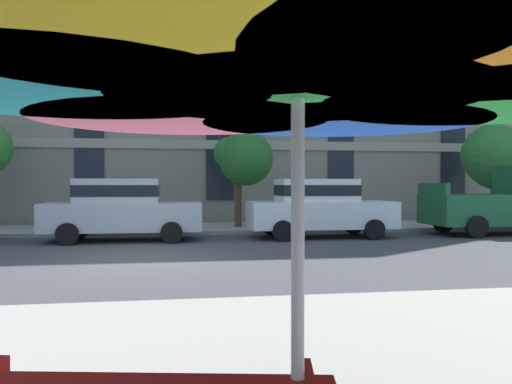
{
  "coord_description": "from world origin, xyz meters",
  "views": [
    {
      "loc": [
        0.8,
        -11.16,
        1.63
      ],
      "look_at": [
        3.06,
        3.2,
        1.4
      ],
      "focal_mm": 35.41,
      "sensor_mm": 36.0,
      "label": 1
    }
  ],
  "objects_px": {
    "pickup_green": "(511,203)",
    "patio_umbrella": "(298,44)",
    "street_tree_right": "(496,157)",
    "street_tree_middle": "(243,158)",
    "sedan_white": "(319,206)",
    "sedan_silver": "(122,208)"
  },
  "relations": [
    {
      "from": "sedan_white",
      "to": "street_tree_middle",
      "type": "relative_size",
      "value": 1.26
    },
    {
      "from": "sedan_silver",
      "to": "street_tree_right",
      "type": "distance_m",
      "value": 14.06
    },
    {
      "from": "patio_umbrella",
      "to": "street_tree_right",
      "type": "bearing_deg",
      "value": 53.26
    },
    {
      "from": "sedan_white",
      "to": "street_tree_middle",
      "type": "distance_m",
      "value": 3.76
    },
    {
      "from": "sedan_white",
      "to": "patio_umbrella",
      "type": "bearing_deg",
      "value": -106.48
    },
    {
      "from": "sedan_white",
      "to": "street_tree_middle",
      "type": "bearing_deg",
      "value": 125.53
    },
    {
      "from": "street_tree_right",
      "to": "street_tree_middle",
      "type": "bearing_deg",
      "value": -179.77
    },
    {
      "from": "sedan_white",
      "to": "street_tree_right",
      "type": "relative_size",
      "value": 1.12
    },
    {
      "from": "sedan_white",
      "to": "patio_umbrella",
      "type": "distance_m",
      "value": 13.31
    },
    {
      "from": "sedan_silver",
      "to": "patio_umbrella",
      "type": "bearing_deg",
      "value": -80.66
    },
    {
      "from": "sedan_white",
      "to": "pickup_green",
      "type": "relative_size",
      "value": 0.86
    },
    {
      "from": "pickup_green",
      "to": "street_tree_middle",
      "type": "bearing_deg",
      "value": 161.8
    },
    {
      "from": "street_tree_middle",
      "to": "street_tree_right",
      "type": "bearing_deg",
      "value": 0.23
    },
    {
      "from": "pickup_green",
      "to": "patio_umbrella",
      "type": "relative_size",
      "value": 1.37
    },
    {
      "from": "street_tree_right",
      "to": "patio_umbrella",
      "type": "height_order",
      "value": "street_tree_right"
    },
    {
      "from": "street_tree_right",
      "to": "patio_umbrella",
      "type": "relative_size",
      "value": 1.06
    },
    {
      "from": "sedan_silver",
      "to": "pickup_green",
      "type": "xyz_separation_m",
      "value": [
        12.29,
        0.0,
        0.08
      ]
    },
    {
      "from": "street_tree_right",
      "to": "patio_umbrella",
      "type": "bearing_deg",
      "value": -126.74
    },
    {
      "from": "patio_umbrella",
      "to": "sedan_white",
      "type": "bearing_deg",
      "value": 73.52
    },
    {
      "from": "sedan_silver",
      "to": "pickup_green",
      "type": "height_order",
      "value": "pickup_green"
    },
    {
      "from": "sedan_silver",
      "to": "street_tree_right",
      "type": "relative_size",
      "value": 1.12
    },
    {
      "from": "sedan_white",
      "to": "street_tree_right",
      "type": "height_order",
      "value": "street_tree_right"
    }
  ]
}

